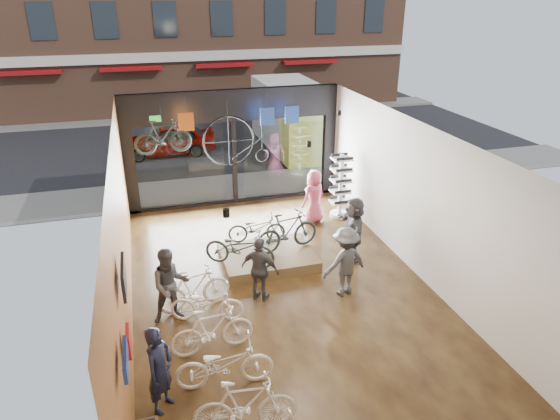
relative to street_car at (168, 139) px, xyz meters
name	(u,v)px	position (x,y,z in m)	size (l,w,h in m)	color
ground_plane	(285,297)	(1.77, -12.00, -0.71)	(7.00, 12.00, 0.04)	black
ceiling	(286,139)	(1.77, -12.00, 3.13)	(7.00, 12.00, 0.04)	black
wall_left	(120,244)	(-1.75, -12.00, 1.21)	(0.04, 12.00, 3.80)	#AA602D
wall_right	(427,206)	(5.29, -12.00, 1.21)	(0.04, 12.00, 3.80)	beige
storefront	(234,148)	(1.77, -6.00, 1.21)	(7.00, 0.26, 3.80)	black
exit_sign	(155,119)	(-0.63, -6.12, 2.36)	(0.35, 0.06, 0.18)	#198C26
street_road	(201,134)	(1.77, 3.00, -0.70)	(30.00, 18.00, 0.02)	black
sidewalk_near	(229,187)	(1.77, -4.80, -0.63)	(30.00, 2.40, 0.12)	slate
sidewalk_far	(191,115)	(1.77, 7.00, -0.63)	(30.00, 2.00, 0.12)	slate
street_car	(168,139)	(0.00, 0.00, 0.00)	(1.63, 4.05, 1.38)	gray
box_truck	(296,119)	(5.52, -1.00, 0.74)	(2.41, 7.23, 2.85)	silver
floor_bike_1	(245,405)	(0.03, -15.57, -0.17)	(0.48, 1.71, 1.03)	beige
floor_bike_2	(224,364)	(-0.11, -14.47, -0.22)	(0.62, 1.79, 0.94)	beige
floor_bike_3	(212,330)	(-0.18, -13.48, -0.18)	(0.48, 1.68, 1.01)	beige
floor_bike_4	(207,304)	(-0.12, -12.42, -0.27)	(0.56, 1.60, 0.84)	beige
floor_bike_5	(194,289)	(-0.33, -11.88, -0.19)	(0.47, 1.67, 1.00)	beige
display_platform	(268,258)	(1.77, -10.37, -0.54)	(2.40, 1.80, 0.30)	#47331F
display_bike_left	(240,248)	(0.95, -10.77, 0.08)	(0.63, 1.80, 0.94)	black
display_bike_mid	(287,231)	(2.31, -10.33, 0.15)	(0.51, 1.79, 1.08)	black
display_bike_right	(257,228)	(1.65, -9.66, 0.02)	(0.54, 1.56, 0.82)	black
customer_0	(160,369)	(-1.23, -14.71, 0.14)	(0.60, 0.40, 1.65)	#161C33
customer_1	(170,285)	(-0.85, -12.17, 0.17)	(0.84, 0.65, 1.72)	#3F3F44
customer_2	(260,269)	(1.18, -11.96, 0.11)	(0.93, 0.39, 1.59)	#3F3F44
customer_3	(345,262)	(3.14, -12.26, 0.17)	(1.11, 0.64, 1.71)	#3F3F44
customer_4	(314,197)	(3.79, -8.26, 0.15)	(0.82, 0.53, 1.68)	#CC4C72
customer_5	(353,229)	(4.00, -10.75, 0.19)	(1.63, 0.52, 1.76)	#3F3F44
sunglasses_rack	(341,186)	(4.72, -8.09, 0.33)	(0.60, 0.50, 2.05)	white
wall_merch	(134,385)	(-1.61, -15.50, 0.61)	(0.40, 2.40, 2.60)	navy
penny_farthing	(239,142)	(1.68, -7.44, 1.81)	(1.92, 0.06, 1.53)	black
hung_bike	(163,137)	(-0.53, -7.80, 2.24)	(0.45, 1.58, 0.95)	black
jersey_left	(186,122)	(0.23, -6.80, 2.36)	(0.45, 0.03, 0.55)	#CC5919
jersey_mid	(267,117)	(2.71, -6.80, 2.36)	(0.45, 0.03, 0.55)	#1E3F99
jersey_right	(292,115)	(3.51, -6.80, 2.36)	(0.45, 0.03, 0.55)	#1E3F99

